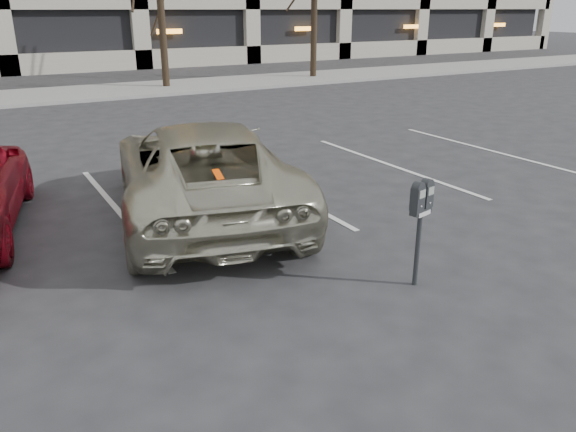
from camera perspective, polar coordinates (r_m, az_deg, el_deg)
name	(u,v)px	position (r m, az deg, el deg)	size (l,w,h in m)	color
ground	(263,243)	(7.78, -2.59, -2.75)	(140.00, 140.00, 0.00)	#28282B
sidewalk	(62,95)	(22.80, -21.96, 11.37)	(80.00, 4.00, 0.12)	gray
stall_lines	(119,211)	(9.38, -16.83, 0.49)	(16.90, 5.20, 0.00)	silver
parking_meter	(421,208)	(6.45, 13.37, 0.83)	(0.34, 0.19, 1.25)	black
suv_silver	(203,169)	(8.74, -8.64, 4.74)	(3.64, 5.72, 1.48)	#BDBAA1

